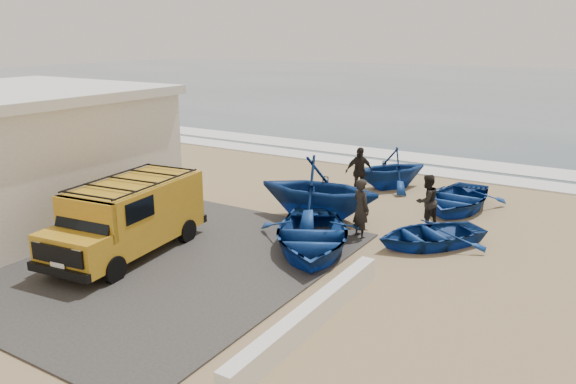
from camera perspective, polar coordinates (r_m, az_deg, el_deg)
The scene contains 15 objects.
ground at distance 17.13m, azimuth -7.40°, elevation -4.95°, with size 160.00×160.00×0.00m, color #987F58.
slab at distance 17.10m, azimuth -16.90°, elevation -5.47°, with size 12.00×10.00×0.05m, color #3B3936.
ocean at distance 69.37m, azimuth 23.51°, elevation 9.54°, with size 180.00×88.00×0.01m, color #385166.
surf_line at distance 27.08m, azimuth 8.77°, elevation 2.82°, with size 180.00×1.60×0.06m, color white.
surf_wash at distance 29.35m, azimuth 10.70°, elevation 3.71°, with size 180.00×2.20×0.04m, color white.
parapet at distance 12.16m, azimuth 2.29°, elevation -12.48°, with size 0.35×6.00×0.55m, color silver.
van at distance 16.29m, azimuth -15.83°, elevation -2.27°, with size 2.50×5.16×2.13m.
boat_near_left at distance 16.10m, azimuth 2.36°, elevation -4.43°, with size 3.20×4.49×0.93m, color navy.
boat_near_right at distance 17.02m, azimuth 14.15°, elevation -4.21°, with size 2.40×3.36×0.69m, color navy.
boat_mid_left at distance 18.67m, azimuth 3.10°, elevation 0.40°, with size 3.53×4.09×2.16m, color navy.
boat_mid_right at distance 20.73m, azimuth 16.85°, elevation -0.63°, with size 2.81×3.94×0.82m, color navy.
boat_far_left at distance 22.89m, azimuth 10.42°, elevation 2.41°, with size 2.72×3.15×1.66m, color navy.
fisherman_front at distance 17.09m, azimuth 7.43°, elevation -1.69°, with size 0.68×0.45×1.86m, color black.
fisherman_middle at distance 18.48m, azimuth 13.90°, elevation -0.89°, with size 0.84×0.66×1.74m, color black.
fisherman_back at distance 21.60m, azimuth 7.23°, elevation 2.07°, with size 1.11×0.46×1.90m, color black.
Camera 1 is at (10.23, -12.34, 6.03)m, focal length 35.00 mm.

